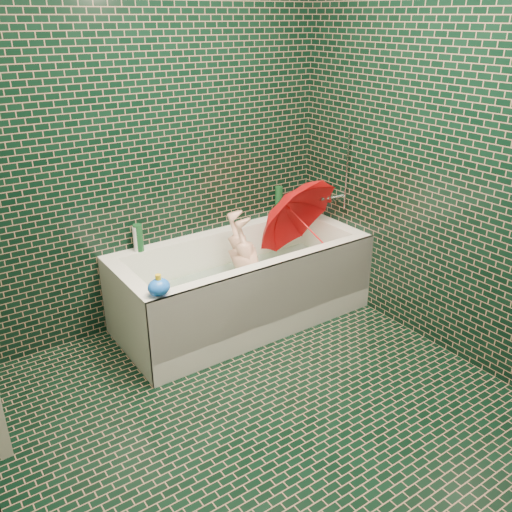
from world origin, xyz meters
TOP-DOWN VIEW (x-y plane):
  - floor at (0.00, 0.00)m, footprint 2.80×2.80m
  - wall_back at (0.00, 1.40)m, footprint 2.80×0.00m
  - wall_right at (1.30, 0.00)m, footprint 0.00×2.80m
  - bathtub at (0.45, 1.01)m, footprint 1.70×0.75m
  - bath_mat at (0.45, 1.02)m, footprint 1.35×0.47m
  - water at (0.45, 1.02)m, footprint 1.48×0.53m
  - faucet at (1.26, 1.02)m, footprint 0.18×0.19m
  - child at (0.52, 1.01)m, footprint 0.99×0.61m
  - umbrella at (0.94, 0.94)m, footprint 0.82×0.87m
  - soap_bottle_a at (1.17, 1.35)m, footprint 0.09×0.09m
  - soap_bottle_b at (1.13, 1.32)m, footprint 0.11×0.11m
  - soap_bottle_c at (1.12, 1.35)m, footprint 0.15×0.15m
  - bottle_right_tall at (1.00, 1.35)m, footprint 0.06×0.06m
  - bottle_right_pump at (1.25, 1.35)m, footprint 0.07×0.07m
  - bottle_left_tall at (-0.14, 1.33)m, footprint 0.06×0.06m
  - bottle_left_short at (-0.15, 1.34)m, footprint 0.06×0.06m
  - rubber_duck at (1.02, 1.36)m, footprint 0.11×0.09m
  - bath_toy at (-0.30, 0.70)m, footprint 0.13×0.11m

SIDE VIEW (x-z plane):
  - floor at x=0.00m, z-range 0.00..0.00m
  - bath_mat at x=0.45m, z-range 0.15..0.16m
  - bathtub at x=0.45m, z-range -0.06..0.49m
  - water at x=0.45m, z-range 0.30..0.30m
  - child at x=0.52m, z-range 0.11..0.51m
  - soap_bottle_a at x=1.17m, z-range 0.43..0.67m
  - soap_bottle_b at x=1.13m, z-range 0.45..0.65m
  - soap_bottle_c at x=1.12m, z-range 0.46..0.64m
  - rubber_duck at x=1.02m, z-range 0.55..0.63m
  - umbrella at x=0.94m, z-range 0.14..1.07m
  - bath_toy at x=-0.30m, z-range 0.54..0.67m
  - bottle_right_pump at x=1.25m, z-range 0.55..0.71m
  - bottle_left_short at x=-0.15m, z-range 0.55..0.72m
  - bottle_left_tall at x=-0.14m, z-range 0.55..0.73m
  - bottle_right_tall at x=1.00m, z-range 0.55..0.78m
  - faucet at x=1.26m, z-range 0.50..1.05m
  - wall_back at x=0.00m, z-range -0.15..2.65m
  - wall_right at x=1.30m, z-range -0.15..2.65m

